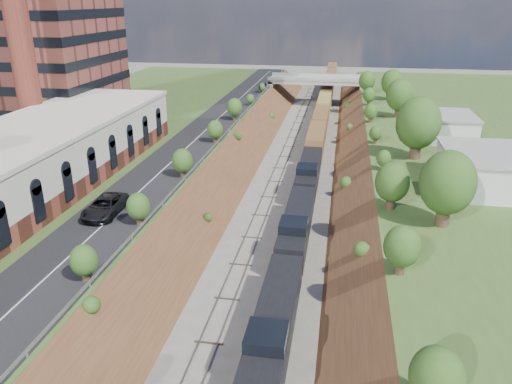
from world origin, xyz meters
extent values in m
cube|color=#3E5623|center=(-33.00, 60.00, 2.50)|extent=(44.00, 180.00, 5.00)
cube|color=brown|center=(-11.00, 60.00, 0.00)|extent=(10.00, 180.00, 10.00)
cube|color=brown|center=(11.00, 60.00, 0.00)|extent=(10.00, 180.00, 10.00)
cube|color=gray|center=(-2.60, 60.00, 0.09)|extent=(1.58, 180.00, 0.18)
cube|color=gray|center=(2.60, 60.00, 0.09)|extent=(1.58, 180.00, 0.18)
cube|color=black|center=(-15.50, 60.00, 5.05)|extent=(8.00, 180.00, 0.10)
cube|color=#99999E|center=(-11.40, 60.00, 5.55)|extent=(0.06, 171.00, 0.30)
cube|color=brown|center=(-28.00, 38.00, 6.10)|extent=(14.00, 62.00, 2.20)
cube|color=beige|center=(-28.00, 38.00, 9.35)|extent=(14.00, 62.00, 4.30)
cylinder|color=brown|center=(-36.00, 56.00, 25.00)|extent=(3.20, 3.20, 40.00)
cube|color=gray|center=(-11.50, 122.00, 3.10)|extent=(1.50, 8.00, 6.20)
cube|color=gray|center=(11.50, 122.00, 3.10)|extent=(1.50, 8.00, 6.20)
cube|color=gray|center=(0.00, 122.00, 6.20)|extent=(24.00, 8.00, 1.00)
cube|color=gray|center=(0.00, 118.00, 7.00)|extent=(24.00, 0.30, 0.80)
cube|color=gray|center=(0.00, 126.00, 7.00)|extent=(24.00, 0.30, 0.80)
cube|color=silver|center=(23.50, 52.00, 7.00)|extent=(9.00, 12.00, 4.00)
cube|color=silver|center=(23.00, 74.00, 6.80)|extent=(8.00, 10.00, 3.60)
cylinder|color=#473323|center=(17.00, 40.00, 6.31)|extent=(1.30, 1.30, 2.62)
ellipsoid|color=#294D1B|center=(17.00, 40.00, 9.46)|extent=(5.25, 5.25, 6.30)
cylinder|color=#473323|center=(-11.80, 20.00, 5.61)|extent=(0.66, 0.66, 1.22)
ellipsoid|color=#294D1B|center=(-11.80, 20.00, 7.08)|extent=(2.45, 2.45, 2.94)
cube|color=black|center=(2.60, 25.38, 2.26)|extent=(2.87, 17.23, 2.72)
cube|color=silver|center=(2.60, 18.26, 2.80)|extent=(2.64, 3.00, 0.15)
cube|color=black|center=(2.60, 21.26, 4.10)|extent=(2.81, 3.10, 0.90)
cube|color=black|center=(2.60, 43.60, 2.26)|extent=(2.87, 17.23, 2.72)
cube|color=black|center=(2.60, 61.83, 2.26)|extent=(2.87, 17.23, 2.72)
cube|color=brown|center=(2.60, 125.19, 2.62)|extent=(2.87, 107.49, 3.45)
imported|color=black|center=(-16.38, 36.70, 6.00)|extent=(3.10, 6.53, 1.80)
camera|label=1|loc=(6.73, -6.60, 25.72)|focal=35.00mm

